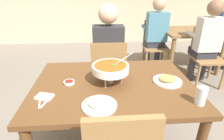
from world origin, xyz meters
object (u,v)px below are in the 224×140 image
at_px(drink_glass, 201,97).
at_px(chair_bg_right, 206,53).
at_px(dining_table_main, 113,93).
at_px(dining_table_far, 190,37).
at_px(curry_bowl, 110,69).
at_px(patron_bg_middle, 156,31).
at_px(rice_plate, 99,104).
at_px(chair_bg_middle, 155,42).
at_px(diner_main, 108,52).
at_px(chair_diner_main, 109,70).
at_px(patron_bg_right, 207,39).
at_px(appetizer_plate, 167,80).
at_px(sauce_dish, 69,82).

relative_size(drink_glass, chair_bg_right, 0.14).
relative_size(dining_table_main, dining_table_far, 1.31).
xyz_separation_m(curry_bowl, patron_bg_middle, (0.94, 1.86, -0.13)).
bearing_deg(patron_bg_middle, rice_plate, -115.37).
bearing_deg(chair_bg_middle, dining_table_main, -115.93).
xyz_separation_m(chair_bg_middle, patron_bg_middle, (-0.03, -0.07, 0.24)).
height_order(dining_table_main, dining_table_far, same).
xyz_separation_m(dining_table_main, diner_main, (0.00, 0.79, 0.10)).
relative_size(chair_diner_main, patron_bg_right, 0.69).
height_order(diner_main, rice_plate, diner_main).
bearing_deg(dining_table_main, diner_main, 90.00).
relative_size(appetizer_plate, chair_bg_right, 0.27).
bearing_deg(chair_diner_main, appetizer_plate, -59.51).
distance_m(rice_plate, chair_bg_right, 2.37).
bearing_deg(chair_bg_right, appetizer_plate, -130.58).
bearing_deg(dining_table_far, sauce_dish, -136.65).
xyz_separation_m(rice_plate, patron_bg_right, (1.65, 1.60, -0.02)).
distance_m(chair_diner_main, rice_plate, 1.11).
bearing_deg(appetizer_plate, dining_table_main, 178.28).
height_order(chair_diner_main, rice_plate, chair_diner_main).
relative_size(dining_table_main, curry_bowl, 3.95).
height_order(appetizer_plate, patron_bg_right, patron_bg_right).
relative_size(diner_main, chair_bg_right, 1.46).
xyz_separation_m(sauce_dish, drink_glass, (0.94, -0.35, 0.05)).
bearing_deg(drink_glass, chair_diner_main, 117.46).
bearing_deg(chair_diner_main, dining_table_far, 34.63).
bearing_deg(dining_table_far, chair_bg_middle, 170.15).
height_order(diner_main, curry_bowl, diner_main).
distance_m(curry_bowl, appetizer_plate, 0.49).
bearing_deg(patron_bg_right, rice_plate, -136.01).
bearing_deg(chair_bg_middle, drink_glass, -99.39).
xyz_separation_m(diner_main, drink_glass, (0.57, -1.13, 0.06)).
bearing_deg(appetizer_plate, patron_bg_right, 50.23).
bearing_deg(sauce_dish, dining_table_main, -2.90).
relative_size(diner_main, appetizer_plate, 5.46).
bearing_deg(dining_table_far, patron_bg_middle, 177.12).
relative_size(sauce_dish, dining_table_far, 0.09).
bearing_deg(patron_bg_middle, diner_main, -130.40).
bearing_deg(rice_plate, patron_bg_right, 43.99).
xyz_separation_m(rice_plate, dining_table_far, (1.68, 2.15, -0.15)).
bearing_deg(drink_glass, rice_plate, 178.42).
xyz_separation_m(chair_diner_main, chair_bg_right, (1.59, 0.55, 0.00)).
height_order(dining_table_main, chair_diner_main, chair_diner_main).
xyz_separation_m(dining_table_main, chair_bg_middle, (0.95, 1.95, -0.14)).
xyz_separation_m(appetizer_plate, chair_bg_middle, (0.49, 1.96, -0.26)).
height_order(appetizer_plate, drink_glass, drink_glass).
relative_size(diner_main, patron_bg_middle, 1.00).
distance_m(sauce_dish, drink_glass, 1.00).
height_order(chair_bg_right, patron_bg_right, patron_bg_right).
xyz_separation_m(diner_main, dining_table_far, (1.56, 1.05, -0.13)).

